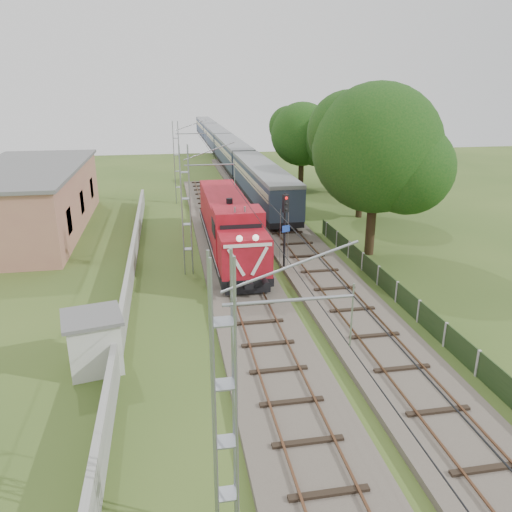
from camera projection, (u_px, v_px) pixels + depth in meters
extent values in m
plane|color=#354E1D|center=(275.00, 369.00, 20.99)|extent=(140.00, 140.00, 0.00)
cube|color=#6B6054|center=(248.00, 299.00, 27.46)|extent=(4.20, 70.00, 0.30)
cube|color=black|center=(248.00, 296.00, 27.39)|extent=(2.40, 70.00, 0.10)
cube|color=brown|center=(233.00, 295.00, 27.23)|extent=(0.08, 70.00, 0.05)
cube|color=brown|center=(263.00, 293.00, 27.51)|extent=(0.08, 70.00, 0.05)
cube|color=#6B6054|center=(283.00, 230.00, 40.39)|extent=(4.20, 80.00, 0.30)
cube|color=black|center=(283.00, 228.00, 40.32)|extent=(2.40, 80.00, 0.10)
cube|color=brown|center=(273.00, 227.00, 40.15)|extent=(0.08, 80.00, 0.05)
cube|color=brown|center=(294.00, 226.00, 40.44)|extent=(0.08, 80.00, 0.05)
cylinder|color=gray|center=(289.00, 300.00, 11.08)|extent=(3.00, 0.08, 0.08)
cylinder|color=gray|center=(209.00, 165.00, 29.69)|extent=(3.00, 0.08, 0.08)
cylinder|color=gray|center=(191.00, 134.00, 48.30)|extent=(3.00, 0.08, 0.08)
cylinder|color=black|center=(235.00, 185.00, 30.36)|extent=(0.03, 70.00, 0.03)
cylinder|color=black|center=(234.00, 164.00, 29.94)|extent=(0.03, 70.00, 0.03)
cube|color=#9E9E99|center=(132.00, 265.00, 30.83)|extent=(0.25, 40.00, 1.50)
cube|color=tan|center=(30.00, 200.00, 40.01)|extent=(8.00, 20.00, 5.00)
cube|color=#606060|center=(25.00, 168.00, 39.17)|extent=(8.40, 20.40, 0.25)
cube|color=black|center=(69.00, 221.00, 35.19)|extent=(0.10, 1.60, 1.80)
cube|color=black|center=(81.00, 202.00, 40.77)|extent=(0.10, 1.60, 1.80)
cube|color=black|center=(91.00, 188.00, 46.35)|extent=(0.10, 1.60, 1.80)
cube|color=black|center=(419.00, 311.00, 24.92)|extent=(0.05, 32.00, 1.15)
cube|color=#9E9E99|center=(327.00, 230.00, 38.88)|extent=(0.12, 0.12, 1.20)
cube|color=black|center=(229.00, 240.00, 34.95)|extent=(2.92, 16.55, 0.49)
cube|color=black|center=(240.00, 271.00, 30.06)|extent=(2.14, 3.50, 0.49)
cube|color=black|center=(221.00, 224.00, 40.03)|extent=(2.14, 3.50, 0.49)
cube|color=black|center=(248.00, 290.00, 27.47)|extent=(2.53, 0.24, 0.34)
cube|color=#A71223|center=(244.00, 254.00, 27.94)|extent=(2.82, 2.43, 2.24)
sphere|color=white|center=(239.00, 239.00, 26.37)|extent=(0.35, 0.35, 0.35)
sphere|color=white|center=(256.00, 238.00, 26.51)|extent=(0.35, 0.35, 0.35)
cube|color=silver|center=(236.00, 263.00, 26.70)|extent=(0.98, 0.06, 1.63)
cube|color=silver|center=(259.00, 261.00, 26.91)|extent=(0.98, 0.06, 1.63)
cube|color=silver|center=(248.00, 245.00, 26.50)|extent=(2.63, 0.06, 0.18)
cube|color=#A71223|center=(238.00, 234.00, 30.01)|extent=(2.92, 2.34, 3.11)
cube|color=black|center=(241.00, 232.00, 28.75)|extent=(2.43, 0.06, 0.88)
cube|color=#A71223|center=(225.00, 211.00, 36.68)|extent=(2.73, 11.78, 2.53)
cylinder|color=black|center=(229.00, 201.00, 33.45)|extent=(0.43, 0.43, 0.39)
cylinder|color=gray|center=(235.00, 210.00, 28.69)|extent=(0.12, 0.12, 0.34)
cylinder|color=gray|center=(245.00, 210.00, 28.78)|extent=(0.12, 0.12, 0.34)
cube|color=black|center=(262.00, 197.00, 48.69)|extent=(2.77, 21.04, 0.48)
cube|color=#2A3647|center=(262.00, 182.00, 48.19)|extent=(2.87, 21.04, 2.58)
cube|color=#BCB591|center=(262.00, 177.00, 48.04)|extent=(2.91, 20.20, 0.72)
cube|color=slate|center=(262.00, 167.00, 47.72)|extent=(2.92, 21.04, 0.33)
cube|color=black|center=(232.00, 164.00, 69.16)|extent=(2.77, 21.04, 0.48)
cube|color=#2A3647|center=(232.00, 153.00, 68.66)|extent=(2.87, 21.04, 2.58)
cube|color=#BCB591|center=(232.00, 149.00, 68.50)|extent=(2.91, 20.20, 0.72)
cube|color=slate|center=(232.00, 142.00, 68.19)|extent=(2.92, 21.04, 0.33)
cube|color=black|center=(216.00, 146.00, 89.63)|extent=(2.77, 21.04, 0.48)
cube|color=#2A3647|center=(216.00, 137.00, 89.13)|extent=(2.87, 21.04, 2.58)
cube|color=#BCB591|center=(216.00, 134.00, 88.97)|extent=(2.91, 20.20, 0.72)
cube|color=slate|center=(216.00, 129.00, 88.66)|extent=(2.92, 21.04, 0.33)
cube|color=black|center=(206.00, 134.00, 110.10)|extent=(2.77, 21.04, 0.48)
cube|color=#2A3647|center=(206.00, 127.00, 109.60)|extent=(2.87, 21.04, 2.58)
cube|color=#BCB591|center=(206.00, 125.00, 109.44)|extent=(2.91, 20.20, 0.72)
cube|color=slate|center=(206.00, 120.00, 109.13)|extent=(2.92, 21.04, 0.33)
cylinder|color=black|center=(285.00, 233.00, 31.21)|extent=(0.14, 0.14, 5.06)
cube|color=black|center=(286.00, 203.00, 30.44)|extent=(0.41, 0.33, 1.11)
sphere|color=red|center=(286.00, 198.00, 30.21)|extent=(0.18, 0.18, 0.18)
sphere|color=black|center=(286.00, 204.00, 30.33)|extent=(0.18, 0.18, 0.18)
sphere|color=black|center=(286.00, 210.00, 30.44)|extent=(0.18, 0.18, 0.18)
cube|color=#1C3CA8|center=(286.00, 229.00, 31.00)|extent=(0.54, 0.24, 0.40)
cube|color=beige|center=(94.00, 344.00, 20.73)|extent=(2.42, 2.42, 2.25)
cube|color=#606060|center=(91.00, 317.00, 20.33)|extent=(2.79, 2.79, 0.15)
cylinder|color=#392417|center=(371.00, 218.00, 34.36)|extent=(0.64, 0.64, 5.21)
sphere|color=#10390F|center=(377.00, 148.00, 32.81)|extent=(8.52, 8.52, 8.52)
sphere|color=#10390F|center=(408.00, 169.00, 32.29)|extent=(5.96, 5.96, 5.96)
sphere|color=#10390F|center=(348.00, 132.00, 33.64)|extent=(5.54, 5.54, 5.54)
cylinder|color=#392417|center=(360.00, 194.00, 44.28)|extent=(0.55, 0.55, 4.25)
sphere|color=#10390F|center=(363.00, 150.00, 43.02)|extent=(6.95, 6.95, 6.95)
sphere|color=#10390F|center=(382.00, 162.00, 42.60)|extent=(4.87, 4.87, 4.87)
sphere|color=#10390F|center=(345.00, 139.00, 43.70)|extent=(4.52, 4.52, 4.52)
cylinder|color=#392417|center=(301.00, 169.00, 57.02)|extent=(0.61, 0.61, 4.29)
sphere|color=#10390F|center=(302.00, 134.00, 55.75)|extent=(7.01, 7.01, 7.01)
sphere|color=#10390F|center=(317.00, 144.00, 55.32)|extent=(4.91, 4.91, 4.91)
sphere|color=#10390F|center=(289.00, 126.00, 56.43)|extent=(4.56, 4.56, 4.56)
cylinder|color=#392417|center=(334.00, 174.00, 54.43)|extent=(0.62, 0.62, 4.11)
sphere|color=#10390F|center=(336.00, 139.00, 53.21)|extent=(6.73, 6.73, 6.73)
sphere|color=#10390F|center=(351.00, 149.00, 52.80)|extent=(4.71, 4.71, 4.71)
sphere|color=#10390F|center=(322.00, 131.00, 53.87)|extent=(4.38, 4.38, 4.38)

